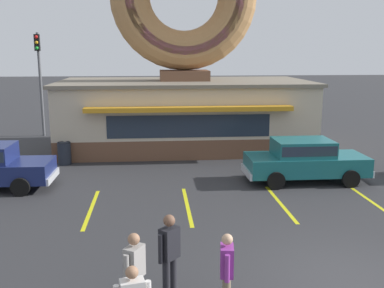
{
  "coord_description": "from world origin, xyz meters",
  "views": [
    {
      "loc": [
        -4.04,
        -8.45,
        4.81
      ],
      "look_at": [
        -2.87,
        5.0,
        2.0
      ],
      "focal_mm": 42.0,
      "sensor_mm": 36.0,
      "label": 1
    }
  ],
  "objects_px": {
    "traffic_light_pole": "(39,71)",
    "car_teal": "(305,159)",
    "pedestrian_clipboard_woman": "(135,272)",
    "pedestrian_hooded_kid": "(227,270)",
    "trash_bin": "(64,153)",
    "pedestrian_blue_sweater_man": "(170,253)"
  },
  "relations": [
    {
      "from": "pedestrian_clipboard_woman",
      "to": "traffic_light_pole",
      "type": "height_order",
      "value": "traffic_light_pole"
    },
    {
      "from": "car_teal",
      "to": "pedestrian_hooded_kid",
      "type": "height_order",
      "value": "car_teal"
    },
    {
      "from": "car_teal",
      "to": "pedestrian_blue_sweater_man",
      "type": "relative_size",
      "value": 2.61
    },
    {
      "from": "pedestrian_blue_sweater_man",
      "to": "traffic_light_pole",
      "type": "height_order",
      "value": "traffic_light_pole"
    },
    {
      "from": "pedestrian_hooded_kid",
      "to": "trash_bin",
      "type": "bearing_deg",
      "value": 113.68
    },
    {
      "from": "pedestrian_blue_sweater_man",
      "to": "pedestrian_hooded_kid",
      "type": "xyz_separation_m",
      "value": [
        1.03,
        -0.58,
        -0.11
      ]
    },
    {
      "from": "pedestrian_hooded_kid",
      "to": "car_teal",
      "type": "bearing_deg",
      "value": 62.63
    },
    {
      "from": "car_teal",
      "to": "traffic_light_pole",
      "type": "relative_size",
      "value": 0.79
    },
    {
      "from": "car_teal",
      "to": "traffic_light_pole",
      "type": "bearing_deg",
      "value": 139.3
    },
    {
      "from": "car_teal",
      "to": "pedestrian_hooded_kid",
      "type": "distance_m",
      "value": 9.33
    },
    {
      "from": "car_teal",
      "to": "pedestrian_clipboard_woman",
      "type": "height_order",
      "value": "pedestrian_clipboard_woman"
    },
    {
      "from": "car_teal",
      "to": "pedestrian_hooded_kid",
      "type": "bearing_deg",
      "value": -117.37
    },
    {
      "from": "car_teal",
      "to": "trash_bin",
      "type": "height_order",
      "value": "car_teal"
    },
    {
      "from": "pedestrian_hooded_kid",
      "to": "pedestrian_clipboard_woman",
      "type": "height_order",
      "value": "pedestrian_clipboard_woman"
    },
    {
      "from": "trash_bin",
      "to": "car_teal",
      "type": "bearing_deg",
      "value": -19.99
    },
    {
      "from": "trash_bin",
      "to": "traffic_light_pole",
      "type": "relative_size",
      "value": 0.17
    },
    {
      "from": "traffic_light_pole",
      "to": "car_teal",
      "type": "bearing_deg",
      "value": -40.7
    },
    {
      "from": "car_teal",
      "to": "pedestrian_clipboard_woman",
      "type": "xyz_separation_m",
      "value": [
        -5.97,
        -8.3,
        0.04
      ]
    },
    {
      "from": "pedestrian_hooded_kid",
      "to": "pedestrian_clipboard_woman",
      "type": "relative_size",
      "value": 0.95
    },
    {
      "from": "car_teal",
      "to": "pedestrian_clipboard_woman",
      "type": "distance_m",
      "value": 10.22
    },
    {
      "from": "pedestrian_blue_sweater_man",
      "to": "trash_bin",
      "type": "height_order",
      "value": "pedestrian_blue_sweater_man"
    },
    {
      "from": "pedestrian_clipboard_woman",
      "to": "pedestrian_blue_sweater_man",
      "type": "bearing_deg",
      "value": 42.36
    }
  ]
}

